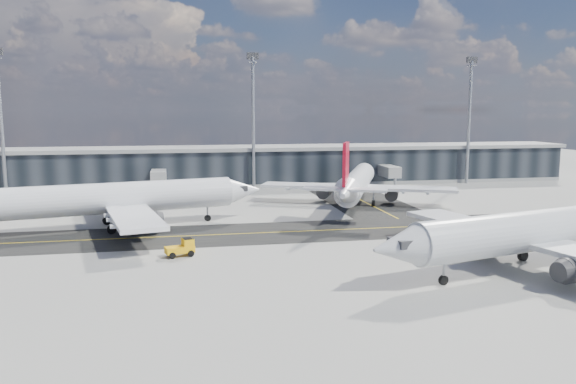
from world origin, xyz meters
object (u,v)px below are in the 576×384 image
Objects in this scene: airliner_af at (111,199)px; service_van at (364,186)px; airliner_near at (546,230)px; baggage_tug at (182,248)px; airliner_redtail at (356,183)px.

airliner_af reaches higher than service_van.
airliner_near is 40.51m from baggage_tug.
airliner_near is 12.01× the size of baggage_tug.
baggage_tug is (-38.36, 12.61, -3.24)m from airliner_near.
airliner_af is 42.58m from airliner_redtail.
airliner_near is at bearing -116.64° from service_van.
airliner_redtail is 43.32m from airliner_near.
service_van is (8.30, 20.64, -3.40)m from airliner_redtail.
baggage_tug is (-30.79, -30.04, -3.01)m from airliner_redtail.
airliner_af is 59.31m from service_van.
baggage_tug is 0.77× the size of service_van.
airliner_af is at bearing -171.79° from service_van.
airliner_af is 1.13× the size of airliner_redtail.
airliner_near is (7.57, -42.65, 0.23)m from airliner_redtail.
airliner_near is 63.40m from service_van.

